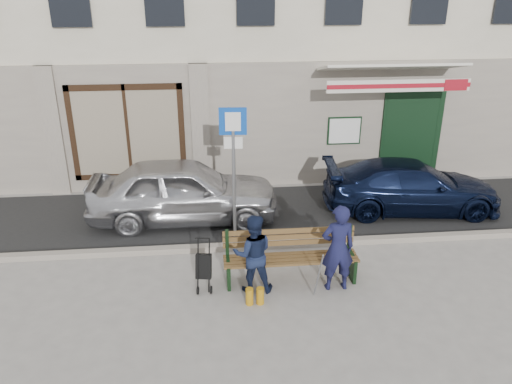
{
  "coord_description": "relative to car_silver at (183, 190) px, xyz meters",
  "views": [
    {
      "loc": [
        -1.22,
        -7.36,
        4.98
      ],
      "look_at": [
        -0.32,
        1.6,
        1.2
      ],
      "focal_mm": 35.0,
      "sensor_mm": 36.0,
      "label": 1
    }
  ],
  "objects": [
    {
      "name": "ground",
      "position": [
        1.81,
        -3.01,
        -0.71
      ],
      "size": [
        80.0,
        80.0,
        0.0
      ],
      "primitive_type": "plane",
      "color": "#9E9991",
      "rests_on": "ground"
    },
    {
      "name": "asphalt_lane",
      "position": [
        1.81,
        0.09,
        -0.71
      ],
      "size": [
        60.0,
        3.2,
        0.01
      ],
      "primitive_type": "cube",
      "color": "#282828",
      "rests_on": "ground"
    },
    {
      "name": "curb",
      "position": [
        1.81,
        -1.51,
        -0.65
      ],
      "size": [
        60.0,
        0.18,
        0.12
      ],
      "primitive_type": "cube",
      "color": "#9E9384",
      "rests_on": "ground"
    },
    {
      "name": "man",
      "position": [
        2.73,
        -3.06,
        0.09
      ],
      "size": [
        0.59,
        0.4,
        1.59
      ],
      "primitive_type": "imported",
      "rotation": [
        0.0,
        0.0,
        3.17
      ],
      "color": "#15173C",
      "rests_on": "ground"
    },
    {
      "name": "bench",
      "position": [
        1.94,
        -2.73,
        -0.25
      ],
      "size": [
        2.4,
        1.17,
        0.98
      ],
      "color": "brown",
      "rests_on": "ground"
    },
    {
      "name": "car_silver",
      "position": [
        0.0,
        0.0,
        0.0
      ],
      "size": [
        4.2,
        1.73,
        1.42
      ],
      "primitive_type": "imported",
      "rotation": [
        0.0,
        0.0,
        1.56
      ],
      "color": "silver",
      "rests_on": "ground"
    },
    {
      "name": "woman",
      "position": [
        1.28,
        -2.97,
        0.0
      ],
      "size": [
        0.71,
        0.56,
        1.43
      ],
      "primitive_type": "imported",
      "rotation": [
        0.0,
        0.0,
        3.12
      ],
      "color": "#151E3B",
      "rests_on": "ground"
    },
    {
      "name": "car_navy",
      "position": [
        5.29,
        0.02,
        -0.12
      ],
      "size": [
        4.2,
        1.99,
        1.18
      ],
      "primitive_type": "imported",
      "rotation": [
        0.0,
        0.0,
        1.49
      ],
      "color": "black",
      "rests_on": "ground"
    },
    {
      "name": "parking_sign",
      "position": [
        1.07,
        -1.21,
        1.21
      ],
      "size": [
        0.53,
        0.09,
        2.84
      ],
      "rotation": [
        0.0,
        0.0,
        -0.07
      ],
      "color": "gray",
      "rests_on": "ground"
    },
    {
      "name": "stroller",
      "position": [
        0.43,
        -2.84,
        -0.3
      ],
      "size": [
        0.3,
        0.41,
        0.93
      ],
      "rotation": [
        0.0,
        0.0,
        -0.15
      ],
      "color": "black",
      "rests_on": "ground"
    }
  ]
}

